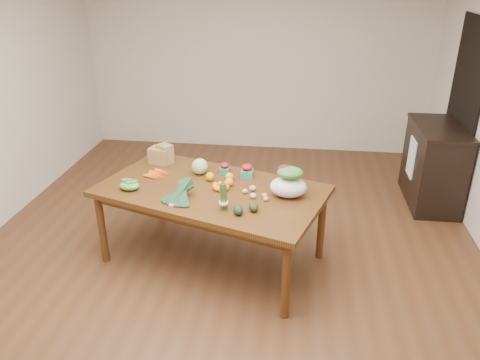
# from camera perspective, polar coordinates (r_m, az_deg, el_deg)

# --- Properties ---
(floor) EXTENTS (6.00, 6.00, 0.00)m
(floor) POSITION_cam_1_polar(r_m,az_deg,el_deg) (4.67, -1.67, -8.80)
(floor) COLOR #52321C
(floor) RESTS_ON ground
(room_walls) EXTENTS (5.02, 6.02, 2.70)m
(room_walls) POSITION_cam_1_polar(r_m,az_deg,el_deg) (4.08, -1.91, 7.20)
(room_walls) COLOR beige
(room_walls) RESTS_ON floor
(dining_table) EXTENTS (2.23, 1.67, 0.75)m
(dining_table) POSITION_cam_1_polar(r_m,az_deg,el_deg) (4.39, -3.41, -5.46)
(dining_table) COLOR #513013
(dining_table) RESTS_ON floor
(doorway_dark) EXTENTS (0.02, 1.00, 2.10)m
(doorway_dark) POSITION_cam_1_polar(r_m,az_deg,el_deg) (5.95, 25.40, 7.44)
(doorway_dark) COLOR black
(doorway_dark) RESTS_ON floor
(cabinet) EXTENTS (0.52, 1.02, 0.94)m
(cabinet) POSITION_cam_1_polar(r_m,az_deg,el_deg) (5.87, 22.51, 1.71)
(cabinet) COLOR black
(cabinet) RESTS_ON floor
(dish_towel) EXTENTS (0.02, 0.28, 0.45)m
(dish_towel) POSITION_cam_1_polar(r_m,az_deg,el_deg) (5.78, 20.16, 2.58)
(dish_towel) COLOR white
(dish_towel) RESTS_ON cabinet
(paper_bag) EXTENTS (0.33, 0.31, 0.20)m
(paper_bag) POSITION_cam_1_polar(r_m,az_deg,el_deg) (4.78, -9.71, 3.15)
(paper_bag) COLOR olive
(paper_bag) RESTS_ON dining_table
(cabbage) EXTENTS (0.15, 0.15, 0.15)m
(cabbage) POSITION_cam_1_polar(r_m,az_deg,el_deg) (4.49, -4.93, 1.65)
(cabbage) COLOR #AECC76
(cabbage) RESTS_ON dining_table
(strawberry_basket_a) EXTENTS (0.12, 0.12, 0.09)m
(strawberry_basket_a) POSITION_cam_1_polar(r_m,az_deg,el_deg) (4.50, -1.88, 1.35)
(strawberry_basket_a) COLOR red
(strawberry_basket_a) RESTS_ON dining_table
(strawberry_basket_b) EXTENTS (0.14, 0.14, 0.10)m
(strawberry_basket_b) POSITION_cam_1_polar(r_m,az_deg,el_deg) (4.42, 0.87, 1.01)
(strawberry_basket_b) COLOR red
(strawberry_basket_b) RESTS_ON dining_table
(orange_a) EXTENTS (0.08, 0.08, 0.08)m
(orange_a) POSITION_cam_1_polar(r_m,az_deg,el_deg) (4.35, -3.69, 0.42)
(orange_a) COLOR orange
(orange_a) RESTS_ON dining_table
(orange_b) EXTENTS (0.08, 0.08, 0.08)m
(orange_b) POSITION_cam_1_polar(r_m,az_deg,el_deg) (4.34, -1.30, 0.39)
(orange_b) COLOR #FF990F
(orange_b) RESTS_ON dining_table
(orange_c) EXTENTS (0.08, 0.08, 0.08)m
(orange_c) POSITION_cam_1_polar(r_m,az_deg,el_deg) (4.24, -1.33, -0.26)
(orange_c) COLOR orange
(orange_c) RESTS_ON dining_table
(mandarin_cluster) EXTENTS (0.23, 0.23, 0.08)m
(mandarin_cluster) POSITION_cam_1_polar(r_m,az_deg,el_deg) (4.16, -2.46, -0.71)
(mandarin_cluster) COLOR orange
(mandarin_cluster) RESTS_ON dining_table
(carrots) EXTENTS (0.28, 0.27, 0.03)m
(carrots) POSITION_cam_1_polar(r_m,az_deg,el_deg) (4.53, -9.97, 0.70)
(carrots) COLOR #FC5C15
(carrots) RESTS_ON dining_table
(snap_pea_bag) EXTENTS (0.18, 0.14, 0.08)m
(snap_pea_bag) POSITION_cam_1_polar(r_m,az_deg,el_deg) (4.28, -13.32, -0.66)
(snap_pea_bag) COLOR #52B13C
(snap_pea_bag) RESTS_ON dining_table
(kale_bunch) EXTENTS (0.43, 0.48, 0.16)m
(kale_bunch) POSITION_cam_1_polar(r_m,az_deg,el_deg) (3.98, -7.62, -1.59)
(kale_bunch) COLOR black
(kale_bunch) RESTS_ON dining_table
(asparagus_bundle) EXTENTS (0.11, 0.14, 0.26)m
(asparagus_bundle) POSITION_cam_1_polar(r_m,az_deg,el_deg) (3.80, -2.02, -1.95)
(asparagus_bundle) COLOR #5C823B
(asparagus_bundle) RESTS_ON dining_table
(potato_a) EXTENTS (0.05, 0.05, 0.04)m
(potato_a) POSITION_cam_1_polar(r_m,az_deg,el_deg) (4.11, 0.62, -1.38)
(potato_a) COLOR tan
(potato_a) RESTS_ON dining_table
(potato_b) EXTENTS (0.06, 0.05, 0.05)m
(potato_b) POSITION_cam_1_polar(r_m,az_deg,el_deg) (4.02, 1.63, -1.94)
(potato_b) COLOR #DCBC7F
(potato_b) RESTS_ON dining_table
(potato_c) EXTENTS (0.05, 0.04, 0.04)m
(potato_c) POSITION_cam_1_polar(r_m,az_deg,el_deg) (4.05, 3.01, -1.86)
(potato_c) COLOR tan
(potato_c) RESTS_ON dining_table
(potato_d) EXTENTS (0.06, 0.05, 0.05)m
(potato_d) POSITION_cam_1_polar(r_m,az_deg,el_deg) (4.15, 1.55, -1.01)
(potato_d) COLOR #DCD17F
(potato_d) RESTS_ON dining_table
(potato_e) EXTENTS (0.05, 0.04, 0.04)m
(potato_e) POSITION_cam_1_polar(r_m,az_deg,el_deg) (3.98, 3.17, -2.30)
(potato_e) COLOR tan
(potato_e) RESTS_ON dining_table
(avocado_a) EXTENTS (0.11, 0.13, 0.08)m
(avocado_a) POSITION_cam_1_polar(r_m,az_deg,el_deg) (3.76, -0.23, -3.66)
(avocado_a) COLOR black
(avocado_a) RESTS_ON dining_table
(avocado_b) EXTENTS (0.11, 0.13, 0.08)m
(avocado_b) POSITION_cam_1_polar(r_m,az_deg,el_deg) (3.82, 1.65, -3.26)
(avocado_b) COLOR black
(avocado_b) RESTS_ON dining_table
(salad_bag) EXTENTS (0.38, 0.33, 0.25)m
(salad_bag) POSITION_cam_1_polar(r_m,az_deg,el_deg) (4.04, 5.92, -0.40)
(salad_bag) COLOR white
(salad_bag) RESTS_ON dining_table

